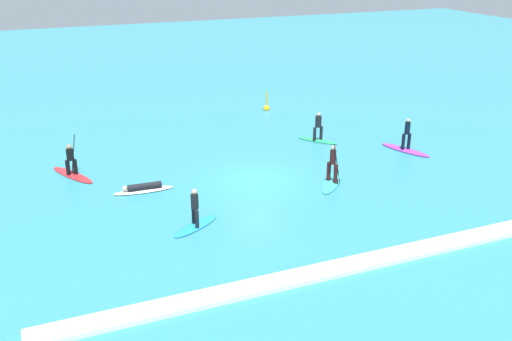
# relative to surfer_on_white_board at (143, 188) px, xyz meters

# --- Properties ---
(ground_plane) EXTENTS (120.00, 120.00, 0.00)m
(ground_plane) POSITION_rel_surfer_on_white_board_xyz_m (5.43, -0.71, -0.15)
(ground_plane) COLOR teal
(ground_plane) RESTS_ON ground
(surfer_on_white_board) EXTENTS (2.84, 0.74, 0.41)m
(surfer_on_white_board) POSITION_rel_surfer_on_white_board_xyz_m (0.00, 0.00, 0.00)
(surfer_on_white_board) COLOR white
(surfer_on_white_board) RESTS_ON ground_plane
(surfer_on_blue_board) EXTENTS (2.47, 1.87, 1.69)m
(surfer_on_blue_board) POSITION_rel_surfer_on_white_board_xyz_m (1.21, -4.41, 0.31)
(surfer_on_blue_board) COLOR #1E8CD1
(surfer_on_blue_board) RESTS_ON ground_plane
(surfer_on_purple_board) EXTENTS (1.77, 3.17, 1.86)m
(surfer_on_purple_board) POSITION_rel_surfer_on_white_board_xyz_m (14.82, 0.07, 0.24)
(surfer_on_purple_board) COLOR purple
(surfer_on_purple_board) RESTS_ON ground_plane
(surfer_on_green_board) EXTENTS (1.98, 2.32, 1.73)m
(surfer_on_green_board) POSITION_rel_surfer_on_white_board_xyz_m (11.06, 3.43, 0.41)
(surfer_on_green_board) COLOR #23B266
(surfer_on_green_board) RESTS_ON ground_plane
(surfer_on_red_board) EXTENTS (2.08, 3.23, 2.06)m
(surfer_on_red_board) POSITION_rel_surfer_on_white_board_xyz_m (-2.87, 3.33, 0.29)
(surfer_on_red_board) COLOR red
(surfer_on_red_board) RESTS_ON ground_plane
(surfer_on_teal_board) EXTENTS (2.44, 2.66, 2.04)m
(surfer_on_teal_board) POSITION_rel_surfer_on_white_board_xyz_m (8.68, -2.50, 0.30)
(surfer_on_teal_board) COLOR #33C6CC
(surfer_on_teal_board) RESTS_ON ground_plane
(marker_buoy) EXTENTS (0.45, 0.45, 1.41)m
(marker_buoy) POSITION_rel_surfer_on_white_board_xyz_m (10.96, 10.76, 0.03)
(marker_buoy) COLOR yellow
(marker_buoy) RESTS_ON ground_plane
(wave_crest) EXTENTS (22.17, 0.90, 0.18)m
(wave_crest) POSITION_rel_surfer_on_white_board_xyz_m (5.43, -9.63, -0.06)
(wave_crest) COLOR white
(wave_crest) RESTS_ON ground_plane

